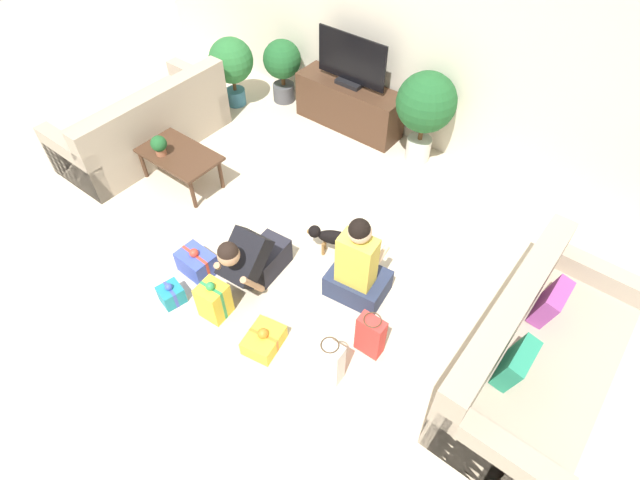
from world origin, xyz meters
name	(u,v)px	position (x,y,z in m)	size (l,w,h in m)	color
ground_plane	(270,264)	(0.00, 0.00, 0.00)	(16.00, 16.00, 0.00)	beige
wall_back	(428,35)	(0.00, 2.63, 1.30)	(8.40, 0.06, 2.60)	beige
sofa_left	(145,127)	(-2.39, 0.49, 0.29)	(0.90, 1.98, 0.84)	tan
sofa_right	(534,357)	(2.39, 0.39, 0.30)	(0.90, 1.98, 0.84)	tan
coffee_table	(178,156)	(-1.58, 0.31, 0.36)	(0.94, 0.53, 0.41)	#472D1E
tv_console	(349,105)	(-0.77, 2.35, 0.29)	(1.38, 0.42, 0.58)	#472D1E
tv	(351,63)	(-0.77, 2.35, 0.85)	(0.93, 0.20, 0.61)	black
potted_plant_back_right	(426,106)	(0.27, 2.30, 0.71)	(0.66, 0.66, 1.09)	beige
potted_plant_back_left	(282,64)	(-1.81, 2.30, 0.52)	(0.49, 0.49, 0.83)	#4C4C51
potted_plant_corner_left	(231,63)	(-2.25, 1.83, 0.58)	(0.56, 0.56, 0.90)	#336B84
person_kneeling	(252,258)	(0.03, -0.23, 0.33)	(0.38, 0.78, 0.75)	#23232D
person_sitting	(358,269)	(0.85, 0.23, 0.35)	(0.57, 0.52, 0.97)	#283351
dog	(331,237)	(0.37, 0.48, 0.22)	(0.48, 0.28, 0.32)	black
gift_box_a	(214,301)	(0.00, -0.70, 0.18)	(0.25, 0.24, 0.42)	yellow
gift_box_b	(264,340)	(0.56, -0.69, 0.08)	(0.32, 0.38, 0.22)	yellow
gift_box_c	(171,294)	(-0.41, -0.86, 0.09)	(0.23, 0.23, 0.24)	teal
gift_box_d	(197,263)	(-0.48, -0.48, 0.12)	(0.34, 0.26, 0.30)	#3D51BC
gift_bag_a	(329,361)	(1.15, -0.57, 0.22)	(0.23, 0.15, 0.46)	white
gift_bag_b	(370,335)	(1.27, -0.18, 0.21)	(0.23, 0.15, 0.44)	red
tabletop_plant	(159,145)	(-1.69, 0.19, 0.53)	(0.17, 0.17, 0.22)	#A36042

